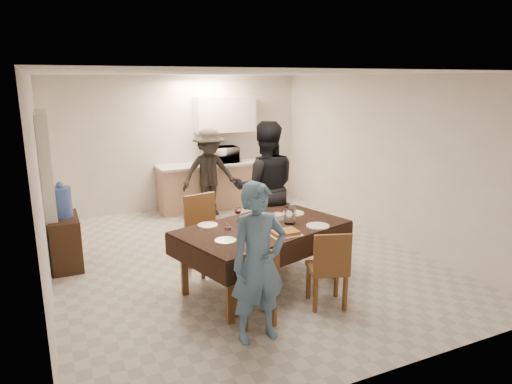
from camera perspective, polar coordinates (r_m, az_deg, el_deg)
floor at (r=6.70m, az=-2.10°, el=-8.22°), size 5.00×6.00×0.02m
ceiling at (r=6.21m, az=-2.31°, el=14.60°), size 5.00×6.00×0.02m
wall_back at (r=9.13m, az=-9.57°, el=6.03°), size 5.00×0.02×2.60m
wall_front at (r=3.83m, az=15.57°, el=-5.29°), size 5.00×0.02×2.60m
wall_left at (r=5.86m, az=-25.37°, el=0.47°), size 0.02×6.00×2.60m
wall_right at (r=7.63m, az=15.41°, el=4.19°), size 0.02×6.00×2.60m
stub_partition at (r=7.08m, az=-24.56°, el=0.62°), size 0.15×1.40×2.10m
kitchen_base_cabinet at (r=9.17m, az=-5.20°, el=0.66°), size 2.20×0.60×0.86m
kitchen_worktop at (r=9.07m, az=-5.26°, el=3.46°), size 2.24×0.64×0.05m
upper_cabinet at (r=9.18m, az=-3.91°, el=9.68°), size 1.20×0.34×0.70m
dining_table at (r=5.58m, az=0.83°, el=-4.64°), size 2.26×1.69×0.79m
chair_near_left at (r=4.78m, az=0.29°, el=-10.78°), size 0.42×0.42×0.47m
chair_near_right at (r=5.18m, az=9.45°, el=-8.58°), size 0.52×0.53×0.50m
chair_far_left at (r=6.03m, az=-5.76°, el=-4.53°), size 0.54×0.54×0.55m
chair_far_right at (r=6.39m, az=1.88°, el=-3.83°), size 0.57×0.59×0.51m
console at (r=6.82m, az=-22.73°, el=-5.75°), size 0.38×0.77×0.71m
water_jug at (r=6.66m, az=-23.17°, el=-1.20°), size 0.27×0.27×0.41m
wine_bottle at (r=5.54m, az=0.14°, el=-2.55°), size 0.08×0.08×0.34m
water_pitcher at (r=5.65m, az=4.26°, el=-2.94°), size 0.14×0.14×0.21m
savoury_tart at (r=5.28m, az=3.61°, el=-5.08°), size 0.36×0.27×0.05m
salad_bowl at (r=5.84m, az=2.71°, el=-3.09°), size 0.17×0.17×0.07m
mushroom_dish at (r=5.79m, az=-0.83°, el=-3.42°), size 0.18×0.18×0.03m
wine_glass_a at (r=5.11m, az=-3.52°, el=-4.91°), size 0.08×0.08×0.18m
wine_glass_b at (r=6.00m, az=4.53°, el=-2.13°), size 0.08×0.08×0.17m
wine_glass_c at (r=5.72m, az=-2.28°, el=-2.78°), size 0.09×0.09×0.19m
plate_near_left at (r=5.08m, az=-3.82°, el=-6.06°), size 0.24×0.24×0.01m
plate_near_right at (r=5.60m, az=7.73°, el=-4.23°), size 0.28×0.28×0.02m
plate_far_left at (r=5.61m, az=-6.05°, el=-4.14°), size 0.25×0.25×0.01m
plate_far_right at (r=6.09m, az=4.69°, el=-2.65°), size 0.29×0.29×0.02m
microwave at (r=9.11m, az=-4.14°, el=4.69°), size 0.57×0.39×0.32m
person_near at (r=4.45m, az=0.33°, el=-8.87°), size 0.59×0.39×1.60m
person_far at (r=6.66m, az=1.17°, el=0.47°), size 1.14×1.01×1.96m
person_kitchen at (r=8.59m, az=-5.85°, el=2.42°), size 1.06×0.61×1.64m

